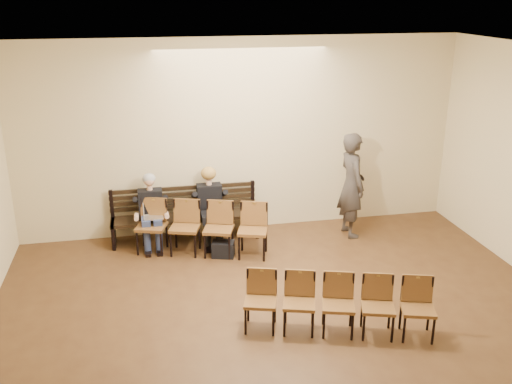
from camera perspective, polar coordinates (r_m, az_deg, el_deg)
room_walls at (r=6.10m, az=5.60°, el=3.28°), size 8.02×10.01×3.51m
bench at (r=10.29m, az=-7.04°, el=-3.54°), size 2.60×0.90×0.45m
seated_man at (r=10.01m, az=-10.44°, el=-2.00°), size 0.51×0.70×1.22m
seated_woman at (r=10.07m, az=-4.60°, el=-1.55°), size 0.53×0.74×1.24m
laptop at (r=9.85m, az=-10.20°, el=-2.61°), size 0.37×0.31×0.24m
water_bottle at (r=9.91m, az=-3.74°, el=-2.18°), size 0.08×0.08×0.24m
bag at (r=9.62m, az=-3.30°, el=-5.72°), size 0.42×0.34×0.27m
passerby at (r=10.26m, az=9.59°, el=1.46°), size 0.58×0.83×2.19m
chair_row_front at (r=9.62m, az=-5.46°, el=-3.69°), size 2.25×1.14×0.91m
chair_row_back at (r=7.56m, az=8.23°, el=-11.17°), size 2.45×1.13×0.79m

